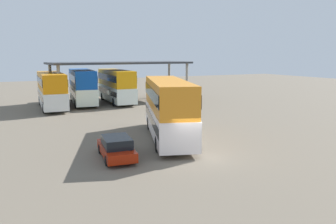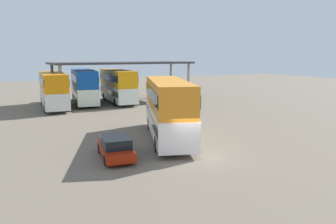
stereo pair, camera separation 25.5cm
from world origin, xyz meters
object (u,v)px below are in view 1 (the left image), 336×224
double_decker_mid_row (82,85)px  parked_hatchback (116,147)px  double_decker_main (168,107)px  double_decker_near_canopy (51,89)px  double_decker_far_right (116,85)px

double_decker_mid_row → parked_hatchback: bearing=178.6°
double_decker_main → double_decker_near_canopy: size_ratio=1.05×
double_decker_main → double_decker_far_right: double_decker_main is taller
double_decker_near_canopy → double_decker_far_right: size_ratio=1.01×
double_decker_near_canopy → double_decker_mid_row: (3.96, 1.89, 0.10)m
double_decker_mid_row → double_decker_far_right: 4.30m
parked_hatchback → double_decker_near_canopy: double_decker_near_canopy is taller
parked_hatchback → double_decker_near_canopy: size_ratio=0.41×
double_decker_main → double_decker_mid_row: size_ratio=1.05×
parked_hatchback → double_decker_mid_row: bearing=-0.9°
double_decker_far_right → parked_hatchback: bearing=164.9°
parked_hatchback → double_decker_mid_row: double_decker_mid_row is taller
double_decker_near_canopy → double_decker_main: bearing=-160.9°
parked_hatchback → double_decker_mid_row: 24.02m
parked_hatchback → double_decker_main: bearing=-52.6°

